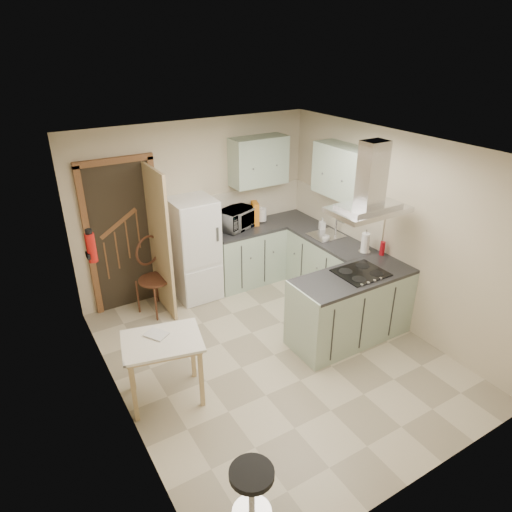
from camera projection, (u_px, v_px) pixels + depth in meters
floor at (274, 355)px, 5.56m from camera, size 4.20×4.20×0.00m
ceiling at (279, 150)px, 4.46m from camera, size 4.20×4.20×0.00m
back_wall at (197, 208)px, 6.63m from camera, size 3.60×0.00×3.60m
left_wall at (112, 309)px, 4.17m from camera, size 0.00×4.20×4.20m
right_wall at (393, 231)px, 5.85m from camera, size 0.00×4.20×4.20m
doorway at (124, 237)px, 6.18m from camera, size 1.10×0.12×2.10m
fridge at (195, 249)px, 6.52m from camera, size 0.60×0.60×1.50m
counter_back at (247, 255)px, 7.05m from camera, size 1.08×0.60×0.90m
counter_right at (317, 259)px, 6.92m from camera, size 0.60×1.95×0.90m
splashback at (254, 203)px, 7.11m from camera, size 1.68×0.02×0.50m
wall_cabinet_back at (259, 161)px, 6.67m from camera, size 0.85×0.35×0.70m
wall_cabinet_right at (343, 171)px, 6.16m from camera, size 0.35×0.90×0.70m
peninsula at (351, 307)px, 5.70m from camera, size 1.55×0.65×0.90m
hob at (361, 273)px, 5.55m from camera, size 0.58×0.50×0.01m
extractor_hood at (368, 210)px, 5.19m from camera, size 0.90×0.55×0.10m
sink at (326, 235)px, 6.59m from camera, size 0.45×0.40×0.01m
fire_extinguisher at (91, 248)px, 4.78m from camera, size 0.10×0.10×0.32m
drop_leaf_table at (165, 369)px, 4.76m from camera, size 0.91×0.76×0.74m
bentwood_chair at (154, 280)px, 6.24m from camera, size 0.58×0.58×0.99m
stool at (252, 492)px, 3.62m from camera, size 0.41×0.41×0.48m
microwave at (236, 219)px, 6.78m from camera, size 0.64×0.54×0.30m
kettle at (261, 214)px, 7.04m from camera, size 0.20×0.20×0.23m
cereal_box at (255, 213)px, 6.93m from camera, size 0.16×0.25×0.34m
soap_bottle at (322, 224)px, 6.75m from camera, size 0.10×0.11×0.18m
paper_towel at (365, 242)px, 6.03m from camera, size 0.14×0.14×0.28m
cup at (326, 238)px, 6.39m from camera, size 0.14×0.14×0.08m
red_bottle at (382, 248)px, 5.97m from camera, size 0.08×0.08×0.19m
book at (151, 335)px, 4.58m from camera, size 0.26×0.28×0.10m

